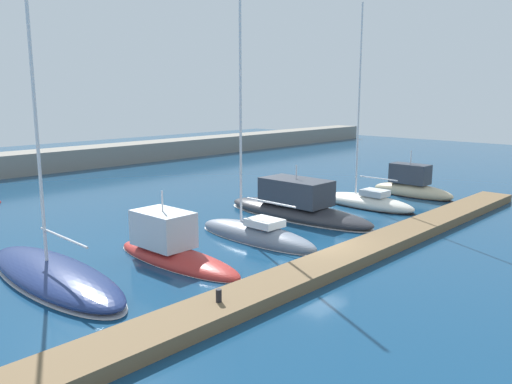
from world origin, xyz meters
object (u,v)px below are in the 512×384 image
at_px(sailboat_navy_second, 53,273).
at_px(motorboat_charcoal_fifth, 296,206).
at_px(motorboat_sand_seventh, 411,186).
at_px(sailboat_slate_fourth, 256,235).
at_px(dock_bollard, 219,296).
at_px(motorboat_red_third, 172,249).
at_px(sailboat_ivory_sixth, 367,202).

relative_size(sailboat_navy_second, motorboat_charcoal_fifth, 1.91).
height_order(motorboat_charcoal_fifth, motorboat_sand_seventh, motorboat_sand_seventh).
distance_m(sailboat_slate_fourth, motorboat_charcoal_fifth, 5.61).
distance_m(sailboat_navy_second, motorboat_sand_seventh, 25.92).
height_order(motorboat_sand_seventh, dock_bollard, motorboat_sand_seventh).
bearing_deg(sailboat_slate_fourth, motorboat_charcoal_fifth, -71.67).
xyz_separation_m(motorboat_charcoal_fifth, motorboat_sand_seventh, (10.66, -2.04, 0.07)).
relative_size(motorboat_red_third, motorboat_sand_seventh, 1.25).
bearing_deg(sailboat_navy_second, sailboat_ivory_sixth, -92.90).
height_order(sailboat_navy_second, dock_bollard, sailboat_navy_second).
xyz_separation_m(sailboat_slate_fourth, sailboat_ivory_sixth, (10.64, 0.07, 0.07)).
height_order(motorboat_red_third, sailboat_slate_fourth, sailboat_slate_fourth).
relative_size(sailboat_navy_second, sailboat_slate_fourth, 1.63).
height_order(sailboat_navy_second, motorboat_charcoal_fifth, sailboat_navy_second).
xyz_separation_m(motorboat_red_third, sailboat_slate_fourth, (4.99, -0.46, -0.27)).
bearing_deg(motorboat_sand_seventh, sailboat_slate_fourth, 89.86).
relative_size(sailboat_slate_fourth, motorboat_sand_seventh, 2.01).
distance_m(motorboat_sand_seventh, dock_bollard, 24.09).
bearing_deg(dock_bollard, sailboat_navy_second, 107.69).
bearing_deg(motorboat_red_third, motorboat_charcoal_fifth, -83.96).
bearing_deg(dock_bollard, sailboat_ivory_sixth, 16.62).
xyz_separation_m(sailboat_navy_second, motorboat_red_third, (4.86, -1.32, 0.18)).
xyz_separation_m(motorboat_red_third, dock_bollard, (-2.58, -5.83, 0.19)).
bearing_deg(motorboat_sand_seventh, motorboat_red_third, 88.88).
bearing_deg(sailboat_slate_fourth, motorboat_red_third, 85.27).
bearing_deg(sailboat_navy_second, sailboat_slate_fourth, -98.38).
distance_m(sailboat_navy_second, sailboat_slate_fourth, 10.00).
relative_size(sailboat_slate_fourth, motorboat_charcoal_fifth, 1.18).
distance_m(sailboat_slate_fourth, motorboat_sand_seventh, 16.00).
height_order(sailboat_ivory_sixth, motorboat_sand_seventh, sailboat_ivory_sixth).
distance_m(sailboat_slate_fourth, sailboat_ivory_sixth, 10.64).
xyz_separation_m(sailboat_navy_second, sailboat_slate_fourth, (9.84, -1.78, -0.10)).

